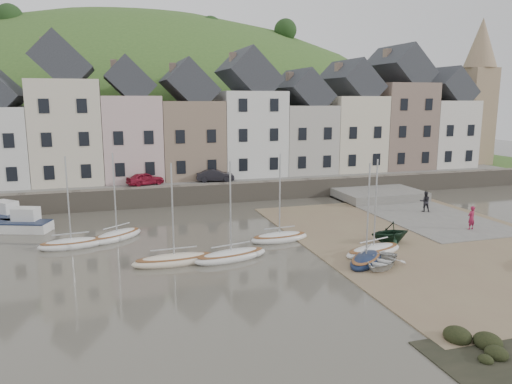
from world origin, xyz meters
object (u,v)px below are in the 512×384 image
object	(u,v)px
person_red	(471,218)
rowboat_green	(390,232)
car_left	(145,179)
car_right	(215,175)
sailboat_0	(117,235)
rowboat_white	(381,261)
person_dark	(425,201)

from	to	relation	value
person_red	rowboat_green	bearing A→B (deg)	-2.12
car_left	car_right	distance (m)	6.84
car_left	car_right	size ratio (longest dim) A/B	0.94
sailboat_0	rowboat_green	world-z (taller)	sailboat_0
person_red	car_left	xyz separation A→B (m)	(-22.44, 18.00, 1.20)
rowboat_green	car_left	world-z (taller)	car_left
rowboat_white	rowboat_green	distance (m)	5.14
person_dark	rowboat_white	bearing A→B (deg)	70.19
car_left	car_right	xyz separation A→B (m)	(6.84, 0.00, 0.02)
rowboat_white	rowboat_green	world-z (taller)	rowboat_green
sailboat_0	person_dark	size ratio (longest dim) A/B	3.55
rowboat_white	person_red	world-z (taller)	person_red
sailboat_0	car_left	xyz separation A→B (m)	(2.99, 12.56, 1.94)
rowboat_green	sailboat_0	bearing A→B (deg)	-111.55
person_red	car_left	world-z (taller)	car_left
sailboat_0	rowboat_white	world-z (taller)	sailboat_0
rowboat_white	car_right	bearing A→B (deg)	150.83
sailboat_0	rowboat_white	distance (m)	18.14
person_red	car_left	distance (m)	28.79
rowboat_green	person_red	xyz separation A→B (m)	(7.64, 1.16, 0.19)
rowboat_green	car_left	distance (m)	24.25
person_dark	sailboat_0	bearing A→B (deg)	26.00
car_right	rowboat_white	bearing A→B (deg)	-159.43
sailboat_0	person_red	bearing A→B (deg)	-12.07
rowboat_white	car_right	world-z (taller)	car_right
rowboat_white	sailboat_0	bearing A→B (deg)	-166.93
rowboat_white	person_red	xyz separation A→B (m)	(10.75, 5.22, 0.60)
rowboat_white	rowboat_green	bearing A→B (deg)	101.52
sailboat_0	rowboat_green	bearing A→B (deg)	-20.33
car_right	person_red	bearing A→B (deg)	-130.30
rowboat_green	person_red	distance (m)	7.72
rowboat_white	rowboat_green	size ratio (longest dim) A/B	1.15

